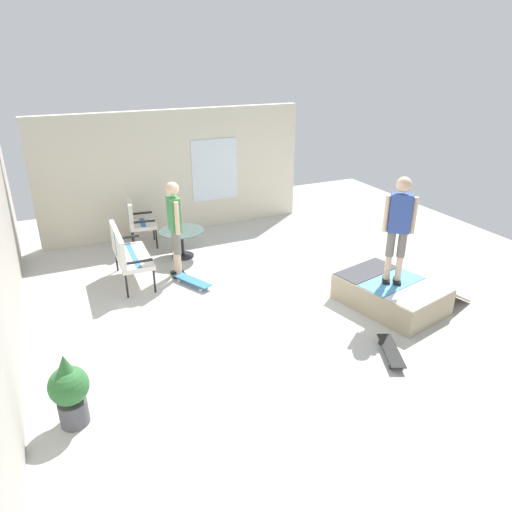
{
  "coord_description": "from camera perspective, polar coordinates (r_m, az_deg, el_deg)",
  "views": [
    {
      "loc": [
        -6.43,
        3.26,
        3.89
      ],
      "look_at": [
        0.15,
        0.2,
        0.7
      ],
      "focal_mm": 33.04,
      "sensor_mm": 36.0,
      "label": 1
    }
  ],
  "objects": [
    {
      "name": "skate_ramp",
      "position": [
        8.06,
        16.1,
        -4.34
      ],
      "size": [
        1.92,
        2.03,
        0.45
      ],
      "color": "tan",
      "rests_on": "ground_plane"
    },
    {
      "name": "house_facade",
      "position": [
        10.89,
        -9.66,
        9.98
      ],
      "size": [
        0.23,
        6.0,
        2.72
      ],
      "color": "beige",
      "rests_on": "ground_plane"
    },
    {
      "name": "patio_chair_near_house",
      "position": [
        10.26,
        -14.24,
        4.36
      ],
      "size": [
        0.68,
        0.62,
        1.02
      ],
      "color": "black",
      "rests_on": "ground_plane"
    },
    {
      "name": "potted_plant",
      "position": [
        5.75,
        -21.66,
        -14.81
      ],
      "size": [
        0.44,
        0.44,
        0.92
      ],
      "color": "#515156",
      "rests_on": "ground_plane"
    },
    {
      "name": "person_watching",
      "position": [
        8.58,
        -9.84,
        4.09
      ],
      "size": [
        0.48,
        0.24,
        1.79
      ],
      "color": "black",
      "rests_on": "ground_plane"
    },
    {
      "name": "ground_plane",
      "position": [
        8.22,
        1.7,
        -4.94
      ],
      "size": [
        12.0,
        12.0,
        0.1
      ],
      "primitive_type": "cube",
      "color": "beige"
    },
    {
      "name": "skateboard_by_bench",
      "position": [
        8.53,
        -7.67,
        -3.0
      ],
      "size": [
        0.81,
        0.53,
        0.1
      ],
      "color": "#3372B2",
      "rests_on": "ground_plane"
    },
    {
      "name": "person_skater",
      "position": [
        7.53,
        16.93,
        3.87
      ],
      "size": [
        0.36,
        0.4,
        1.73
      ],
      "color": "black",
      "rests_on": "skate_ramp"
    },
    {
      "name": "patio_bench",
      "position": [
        8.65,
        -15.48,
        0.58
      ],
      "size": [
        1.26,
        0.58,
        1.02
      ],
      "color": "black",
      "rests_on": "ground_plane"
    },
    {
      "name": "patio_table",
      "position": [
        9.61,
        -8.96,
        2.16
      ],
      "size": [
        0.9,
        0.9,
        0.57
      ],
      "color": "black",
      "rests_on": "ground_plane"
    },
    {
      "name": "skateboard_spare",
      "position": [
        6.87,
        16.02,
        -10.97
      ],
      "size": [
        0.81,
        0.51,
        0.1
      ],
      "color": "black",
      "rests_on": "ground_plane"
    }
  ]
}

